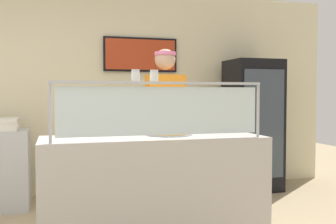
# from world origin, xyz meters

# --- Properties ---
(ground_plane) EXTENTS (12.00, 12.00, 0.00)m
(ground_plane) POSITION_xyz_m (0.92, 1.00, 0.00)
(ground_plane) COLOR tan
(ground_plane) RESTS_ON ground
(shop_rear_unit) EXTENTS (6.24, 0.13, 2.70)m
(shop_rear_unit) POSITION_xyz_m (0.93, 2.44, 1.36)
(shop_rear_unit) COLOR beige
(shop_rear_unit) RESTS_ON ground
(serving_counter) EXTENTS (1.84, 0.66, 0.95)m
(serving_counter) POSITION_xyz_m (0.92, 0.33, 0.47)
(serving_counter) COLOR #BCB7B2
(serving_counter) RESTS_ON ground
(sneeze_guard) EXTENTS (1.66, 0.06, 0.45)m
(sneeze_guard) POSITION_xyz_m (0.92, 0.06, 1.23)
(sneeze_guard) COLOR #B2B5BC
(sneeze_guard) RESTS_ON serving_counter
(pizza_tray) EXTENTS (0.40, 0.40, 0.04)m
(pizza_tray) POSITION_xyz_m (1.08, 0.41, 0.97)
(pizza_tray) COLOR #9EA0A8
(pizza_tray) RESTS_ON serving_counter
(pizza_server) EXTENTS (0.08, 0.28, 0.01)m
(pizza_server) POSITION_xyz_m (1.13, 0.39, 0.99)
(pizza_server) COLOR #ADAFB7
(pizza_server) RESTS_ON pizza_tray
(parmesan_shaker) EXTENTS (0.06, 0.06, 0.09)m
(parmesan_shaker) POSITION_xyz_m (0.72, 0.06, 1.44)
(parmesan_shaker) COLOR white
(parmesan_shaker) RESTS_ON sneeze_guard
(pepper_flake_shaker) EXTENTS (0.06, 0.06, 0.09)m
(pepper_flake_shaker) POSITION_xyz_m (0.86, 0.06, 1.44)
(pepper_flake_shaker) COLOR white
(pepper_flake_shaker) RESTS_ON sneeze_guard
(worker_figure) EXTENTS (0.41, 0.50, 1.76)m
(worker_figure) POSITION_xyz_m (1.21, 0.98, 1.01)
(worker_figure) COLOR #23232D
(worker_figure) RESTS_ON ground
(drink_fridge) EXTENTS (0.67, 0.61, 1.77)m
(drink_fridge) POSITION_xyz_m (2.73, 2.00, 0.89)
(drink_fridge) COLOR black
(drink_fridge) RESTS_ON ground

